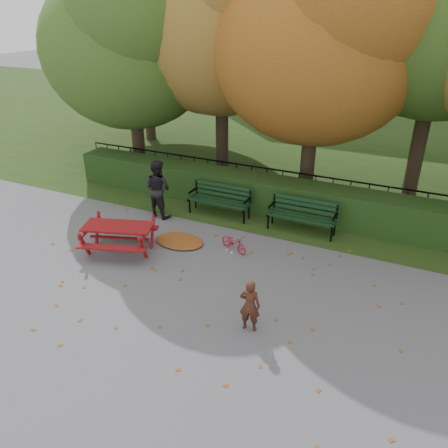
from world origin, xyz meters
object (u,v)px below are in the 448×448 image
at_px(bench_left, 220,198).
at_px(child, 250,305).
at_px(tree_a, 133,37).
at_px(bicycle, 234,243).
at_px(bench_right, 303,213).
at_px(tree_b, 229,5).
at_px(tree_c, 330,30).
at_px(picnic_table, 118,231).
at_px(adult, 158,189).

bearing_deg(bench_left, child, -58.42).
relative_size(tree_a, bicycle, 9.04).
bearing_deg(bench_right, tree_b, 139.33).
height_order(tree_c, bench_left, tree_c).
relative_size(tree_b, child, 8.21).
bearing_deg(picnic_table, tree_b, 70.28).
height_order(tree_b, picnic_table, tree_b).
height_order(tree_a, tree_c, tree_c).
relative_size(tree_b, bench_right, 4.88).
bearing_deg(bicycle, tree_b, 48.56).
distance_m(bench_right, child, 4.26).
height_order(picnic_table, adult, adult).
relative_size(tree_c, adult, 4.85).
xyz_separation_m(tree_a, bench_left, (3.89, -1.88, -4.00)).
xyz_separation_m(tree_b, bench_right, (3.54, -3.04, -4.88)).
relative_size(tree_a, tree_b, 0.85).
distance_m(bench_left, bench_right, 2.40).
height_order(bench_right, adult, adult).
bearing_deg(tree_a, tree_b, 23.05).
relative_size(bench_right, bicycle, 2.17).
height_order(tree_a, adult, tree_a).
xyz_separation_m(tree_c, picnic_table, (-3.46, -5.19, -4.28)).
distance_m(tree_a, bench_left, 5.89).
bearing_deg(bench_left, bicycle, -55.44).
xyz_separation_m(bench_right, adult, (-3.95, -0.80, 0.31)).
distance_m(picnic_table, child, 4.16).
bearing_deg(tree_c, bench_right, -83.30).
bearing_deg(bench_left, tree_c, 46.64).
height_order(tree_c, child, tree_c).
relative_size(tree_c, child, 7.47).
xyz_separation_m(bench_left, picnic_table, (-1.32, -2.93, 0.03)).
height_order(bench_left, child, child).
height_order(tree_b, bicycle, tree_b).
bearing_deg(tree_c, adult, -140.28).
bearing_deg(bench_right, tree_c, 96.70).
height_order(tree_a, tree_b, tree_b).
bearing_deg(child, tree_b, -68.99).
relative_size(tree_b, bench_left, 4.88).
bearing_deg(picnic_table, bench_left, 47.68).
xyz_separation_m(bench_left, child, (2.62, -4.26, 0.02)).
distance_m(tree_b, bench_right, 6.76).
relative_size(bench_right, adult, 1.09).
bearing_deg(tree_b, adult, -96.05).
distance_m(tree_a, child, 9.79).
distance_m(tree_b, tree_c, 3.42).
height_order(child, adult, adult).
height_order(tree_c, picnic_table, tree_c).
bearing_deg(bench_right, adult, -168.54).
height_order(tree_a, bicycle, tree_a).
bearing_deg(tree_b, tree_a, -156.95).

